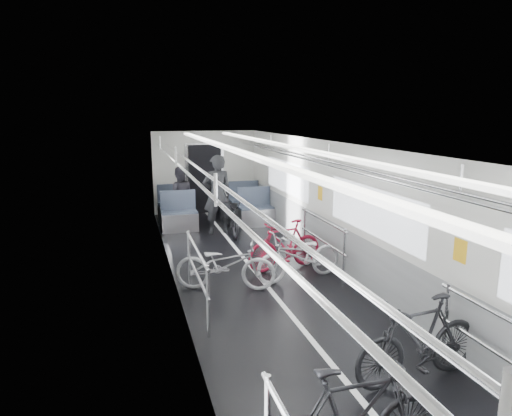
{
  "coord_description": "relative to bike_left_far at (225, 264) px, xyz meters",
  "views": [
    {
      "loc": [
        -2.21,
        -6.23,
        2.93
      ],
      "look_at": [
        0.0,
        1.5,
        1.23
      ],
      "focal_mm": 32.0,
      "sensor_mm": 36.0,
      "label": 1
    }
  ],
  "objects": [
    {
      "name": "car_shell",
      "position": [
        0.71,
        0.9,
        0.69
      ],
      "size": [
        3.02,
        14.01,
        2.41
      ],
      "color": "black",
      "rests_on": "ground"
    },
    {
      "name": "bike_right_mid",
      "position": [
        1.37,
        0.09,
        -0.0
      ],
      "size": [
        1.76,
        0.88,
        0.88
      ],
      "primitive_type": "imported",
      "rotation": [
        0.0,
        0.0,
        -1.39
      ],
      "color": "silver",
      "rests_on": "floor"
    },
    {
      "name": "bike_right_far",
      "position": [
        1.3,
        0.69,
        0.03
      ],
      "size": [
        1.63,
        0.77,
        0.94
      ],
      "primitive_type": "imported",
      "rotation": [
        0.0,
        0.0,
        -1.36
      ],
      "color": "maroon",
      "rests_on": "floor"
    },
    {
      "name": "person_standing",
      "position": [
        0.59,
        3.63,
        0.53
      ],
      "size": [
        0.73,
        0.49,
        1.94
      ],
      "primitive_type": "imported",
      "rotation": [
        0.0,
        0.0,
        3.18
      ],
      "color": "black",
      "rests_on": "floor"
    },
    {
      "name": "bike_right_near",
      "position": [
        1.47,
        -3.2,
        0.05
      ],
      "size": [
        1.68,
        0.63,
        0.99
      ],
      "primitive_type": "imported",
      "rotation": [
        0.0,
        0.0,
        -1.47
      ],
      "color": "black",
      "rests_on": "floor"
    },
    {
      "name": "person_seated",
      "position": [
        -0.18,
        4.9,
        0.32
      ],
      "size": [
        0.83,
        0.69,
        1.53
      ],
      "primitive_type": "imported",
      "rotation": [
        0.0,
        0.0,
        2.97
      ],
      "color": "#302E36",
      "rests_on": "floor"
    },
    {
      "name": "bike_aisle",
      "position": [
        0.91,
        3.53,
        0.01
      ],
      "size": [
        0.67,
        1.73,
        0.9
      ],
      "primitive_type": "imported",
      "rotation": [
        0.0,
        0.0,
        -0.04
      ],
      "color": "black",
      "rests_on": "floor"
    },
    {
      "name": "bike_left_far",
      "position": [
        0.0,
        0.0,
        0.0
      ],
      "size": [
        1.78,
        1.1,
        0.88
      ],
      "primitive_type": "imported",
      "rotation": [
        0.0,
        0.0,
        1.24
      ],
      "color": "#A0A1A4",
      "rests_on": "floor"
    }
  ]
}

